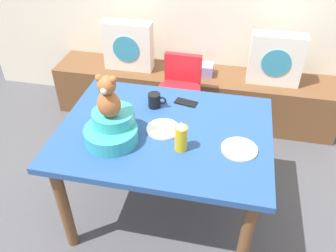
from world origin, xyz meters
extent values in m
plane|color=#4C4C51|center=(0.00, 0.00, 0.00)|extent=(8.00, 8.00, 0.00)
cube|color=brown|center=(0.00, 1.22, 0.23)|extent=(2.60, 0.44, 0.46)
cube|color=white|center=(-0.60, 1.20, 0.68)|extent=(0.44, 0.14, 0.44)
cylinder|color=teal|center=(-0.60, 1.13, 0.68)|extent=(0.24, 0.01, 0.24)
cube|color=white|center=(0.69, 1.20, 0.68)|extent=(0.44, 0.14, 0.44)
cylinder|color=teal|center=(0.69, 1.13, 0.68)|extent=(0.24, 0.01, 0.24)
cube|color=#9289CA|center=(0.08, 1.22, 0.51)|extent=(0.20, 0.14, 0.10)
cube|color=#264C8C|center=(0.00, 0.00, 0.72)|extent=(1.25, 0.94, 0.04)
cylinder|color=brown|center=(-0.54, -0.38, 0.35)|extent=(0.07, 0.07, 0.70)
cylinder|color=brown|center=(0.54, -0.38, 0.35)|extent=(0.07, 0.07, 0.70)
cylinder|color=brown|center=(-0.54, 0.38, 0.35)|extent=(0.07, 0.07, 0.70)
cylinder|color=brown|center=(0.54, 0.38, 0.35)|extent=(0.07, 0.07, 0.70)
cylinder|color=red|center=(-0.05, 0.77, 0.51)|extent=(0.34, 0.34, 0.10)
cube|color=red|center=(-0.05, 0.91, 0.67)|extent=(0.30, 0.06, 0.24)
cube|color=white|center=(-0.06, 0.59, 0.58)|extent=(0.31, 0.21, 0.02)
cylinder|color=silver|center=(-0.19, 0.63, 0.23)|extent=(0.03, 0.03, 0.46)
cylinder|color=silver|center=(0.09, 0.63, 0.23)|extent=(0.03, 0.03, 0.46)
cylinder|color=silver|center=(-0.19, 0.91, 0.23)|extent=(0.03, 0.03, 0.46)
cylinder|color=silver|center=(0.09, 0.91, 0.23)|extent=(0.03, 0.03, 0.46)
cylinder|color=teal|center=(-0.27, -0.16, 0.79)|extent=(0.30, 0.30, 0.09)
cylinder|color=teal|center=(-0.27, -0.10, 0.86)|extent=(0.24, 0.24, 0.07)
ellipsoid|color=#A65E33|center=(-0.27, -0.14, 0.97)|extent=(0.13, 0.11, 0.15)
sphere|color=#A65E33|center=(-0.27, -0.14, 1.09)|extent=(0.10, 0.10, 0.10)
sphere|color=beige|center=(-0.27, -0.19, 1.08)|extent=(0.04, 0.04, 0.04)
sphere|color=#A65E33|center=(-0.31, -0.14, 1.13)|extent=(0.04, 0.04, 0.04)
sphere|color=#A65E33|center=(-0.23, -0.14, 1.13)|extent=(0.04, 0.04, 0.04)
cylinder|color=gold|center=(0.12, -0.15, 0.81)|extent=(0.07, 0.07, 0.15)
cone|color=white|center=(0.12, -0.15, 0.91)|extent=(0.06, 0.06, 0.03)
cylinder|color=black|center=(-0.12, 0.22, 0.79)|extent=(0.08, 0.08, 0.09)
torus|color=black|center=(-0.06, 0.22, 0.79)|extent=(0.06, 0.01, 0.06)
cylinder|color=white|center=(0.44, -0.09, 0.75)|extent=(0.20, 0.20, 0.01)
cylinder|color=white|center=(-0.01, -0.01, 0.75)|extent=(0.20, 0.20, 0.01)
cube|color=black|center=(0.08, 0.30, 0.74)|extent=(0.16, 0.10, 0.01)
cube|color=silver|center=(-0.44, 0.24, 0.74)|extent=(0.08, 0.16, 0.01)
camera|label=1|loc=(0.35, -1.57, 2.00)|focal=36.93mm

